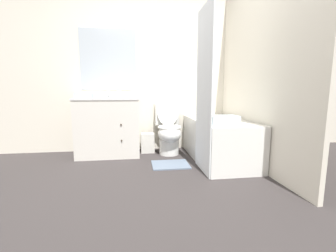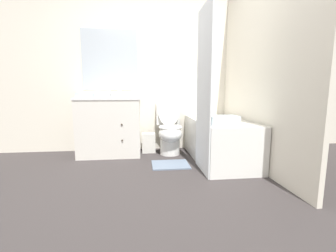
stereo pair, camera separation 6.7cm
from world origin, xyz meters
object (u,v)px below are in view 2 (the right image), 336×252
at_px(sink_faucet, 111,95).
at_px(toilet, 170,130).
at_px(vanity_cabinet, 110,126).
at_px(wastebasket, 149,143).
at_px(bath_mat, 170,165).
at_px(bathtub, 218,140).
at_px(hand_towel_folded, 85,96).
at_px(bath_towel_folded, 223,120).
at_px(tissue_box, 120,95).
at_px(soap_dispenser, 134,93).

bearing_deg(sink_faucet, toilet, -15.35).
xyz_separation_m(vanity_cabinet, wastebasket, (0.59, 0.07, -0.29)).
bearing_deg(sink_faucet, bath_mat, -44.32).
bearing_deg(bathtub, toilet, 148.10).
xyz_separation_m(wastebasket, bath_mat, (0.26, -0.70, -0.15)).
xyz_separation_m(hand_towel_folded, bath_towel_folded, (1.74, -0.75, -0.28)).
relative_size(toilet, tissue_box, 5.87).
distance_m(sink_faucet, soap_dispenser, 0.40).
relative_size(toilet, bath_mat, 1.78).
relative_size(wastebasket, soap_dispenser, 1.91).
bearing_deg(vanity_cabinet, tissue_box, 17.33).
height_order(toilet, soap_dispenser, soap_dispenser).
bearing_deg(tissue_box, wastebasket, 2.69).
relative_size(sink_faucet, hand_towel_folded, 0.60).
height_order(hand_towel_folded, bath_mat, hand_towel_folded).
bearing_deg(hand_towel_folded, wastebasket, 14.10).
bearing_deg(soap_dispenser, toilet, -13.44).
relative_size(soap_dispenser, bath_towel_folded, 0.48).
bearing_deg(hand_towel_folded, toilet, 4.89).
relative_size(wastebasket, bath_mat, 0.64).
height_order(vanity_cabinet, toilet, vanity_cabinet).
distance_m(tissue_box, bath_mat, 1.33).
bearing_deg(vanity_cabinet, bathtub, -16.19).
height_order(bathtub, soap_dispenser, soap_dispenser).
bearing_deg(hand_towel_folded, bath_towel_folded, -23.24).
distance_m(toilet, wastebasket, 0.40).
relative_size(sink_faucet, bath_mat, 0.30).
relative_size(bathtub, hand_towel_folded, 6.15).
relative_size(tissue_box, bath_mat, 0.30).
height_order(bathtub, bath_towel_folded, bath_towel_folded).
height_order(vanity_cabinet, tissue_box, tissue_box).
height_order(soap_dispenser, hand_towel_folded, soap_dispenser).
bearing_deg(vanity_cabinet, bath_mat, -36.56).
distance_m(toilet, soap_dispenser, 0.79).
xyz_separation_m(bath_towel_folded, bath_mat, (-0.59, 0.27, -0.61)).
xyz_separation_m(hand_towel_folded, bath_mat, (1.15, -0.47, -0.90)).
xyz_separation_m(vanity_cabinet, bathtub, (1.55, -0.45, -0.16)).
distance_m(toilet, tissue_box, 0.94).
bearing_deg(hand_towel_folded, vanity_cabinet, 26.94).
height_order(toilet, wastebasket, toilet).
distance_m(vanity_cabinet, wastebasket, 0.66).
bearing_deg(tissue_box, bath_towel_folded, -36.55).
height_order(vanity_cabinet, bathtub, vanity_cabinet).
bearing_deg(bathtub, vanity_cabinet, 163.81).
height_order(toilet, tissue_box, tissue_box).
relative_size(bathtub, bath_mat, 3.04).
height_order(wastebasket, bath_mat, wastebasket).
bearing_deg(tissue_box, vanity_cabinet, -162.67).
xyz_separation_m(bathtub, bath_towel_folded, (-0.11, -0.45, 0.33)).
relative_size(tissue_box, soap_dispenser, 0.91).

